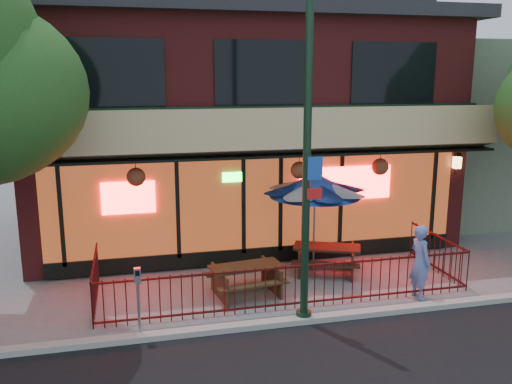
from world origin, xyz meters
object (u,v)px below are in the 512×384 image
at_px(patio_umbrella, 315,185).
at_px(pedestrian, 420,262).
at_px(street_light, 307,170).
at_px(parking_meter_near, 138,291).
at_px(picnic_table_right, 327,255).
at_px(picnic_table_left, 246,275).

bearing_deg(patio_umbrella, pedestrian, -53.50).
xyz_separation_m(street_light, parking_meter_near, (-3.30, 0.00, -2.19)).
relative_size(picnic_table_right, patio_umbrella, 0.77).
bearing_deg(picnic_table_left, patio_umbrella, 30.25).
xyz_separation_m(picnic_table_left, picnic_table_right, (2.30, 0.88, 0.01)).
distance_m(street_light, pedestrian, 3.72).
height_order(pedestrian, parking_meter_near, pedestrian).
relative_size(street_light, picnic_table_right, 3.44).
height_order(street_light, patio_umbrella, street_light).
distance_m(picnic_table_left, parking_meter_near, 2.96).
bearing_deg(parking_meter_near, street_light, -0.05).
bearing_deg(picnic_table_right, picnic_table_left, -158.99).
xyz_separation_m(street_light, picnic_table_right, (1.43, 2.49, -2.68)).
height_order(picnic_table_left, patio_umbrella, patio_umbrella).
bearing_deg(pedestrian, picnic_table_left, 68.58).
height_order(picnic_table_right, pedestrian, pedestrian).
height_order(street_light, pedestrian, street_light).
xyz_separation_m(patio_umbrella, pedestrian, (1.70, -2.30, -1.40)).
xyz_separation_m(street_light, picnic_table_left, (-0.86, 1.61, -2.69)).
xyz_separation_m(picnic_table_right, patio_umbrella, (-0.25, 0.31, 1.78)).
bearing_deg(patio_umbrella, picnic_table_left, -149.75).
distance_m(pedestrian, parking_meter_near, 6.21).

